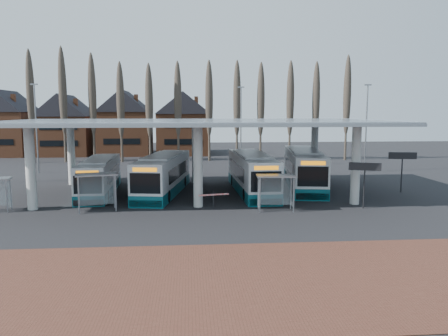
{
  "coord_description": "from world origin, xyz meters",
  "views": [
    {
      "loc": [
        -0.66,
        -29.52,
        7.09
      ],
      "look_at": [
        2.3,
        7.0,
        2.31
      ],
      "focal_mm": 35.0,
      "sensor_mm": 36.0,
      "label": 1
    }
  ],
  "objects": [
    {
      "name": "lamp_post_c",
      "position": [
        20.0,
        20.0,
        5.34
      ],
      "size": [
        0.8,
        0.16,
        10.17
      ],
      "color": "slate",
      "rests_on": "ground"
    },
    {
      "name": "bus_0",
      "position": [
        -8.39,
        8.56,
        1.44
      ],
      "size": [
        2.83,
        11.09,
        3.06
      ],
      "rotation": [
        0.0,
        0.0,
        0.04
      ],
      "color": "silver",
      "rests_on": "ground"
    },
    {
      "name": "bus_2",
      "position": [
        4.85,
        8.29,
        1.62
      ],
      "size": [
        3.0,
        12.43,
        3.43
      ],
      "rotation": [
        0.0,
        0.0,
        0.03
      ],
      "color": "silver",
      "rests_on": "ground"
    },
    {
      "name": "lamp_post_b",
      "position": [
        6.0,
        26.0,
        5.34
      ],
      "size": [
        0.8,
        0.16,
        10.17
      ],
      "color": "slate",
      "rests_on": "ground"
    },
    {
      "name": "bus_3",
      "position": [
        10.04,
        10.19,
        1.68
      ],
      "size": [
        4.65,
        13.12,
        3.57
      ],
      "rotation": [
        0.0,
        0.0,
        -0.15
      ],
      "color": "silver",
      "rests_on": "ground"
    },
    {
      "name": "info_sign_0",
      "position": [
        12.09,
        0.97,
        2.84
      ],
      "size": [
        2.17,
        0.92,
        3.38
      ],
      "rotation": [
        0.0,
        0.0,
        -0.36
      ],
      "color": "black",
      "rests_on": "ground"
    },
    {
      "name": "bus_1",
      "position": [
        -2.87,
        8.23,
        1.59
      ],
      "size": [
        4.54,
        12.41,
        3.38
      ],
      "rotation": [
        0.0,
        0.0,
        -0.16
      ],
      "color": "silver",
      "rests_on": "ground"
    },
    {
      "name": "shelter_1",
      "position": [
        -7.27,
        1.86,
        1.96
      ],
      "size": [
        3.17,
        2.12,
        2.69
      ],
      "rotation": [
        0.0,
        0.0,
        0.25
      ],
      "color": "gray",
      "rests_on": "ground"
    },
    {
      "name": "ground",
      "position": [
        0.0,
        0.0,
        0.0
      ],
      "size": [
        140.0,
        140.0,
        0.0
      ],
      "primitive_type": "plane",
      "color": "black",
      "rests_on": "ground"
    },
    {
      "name": "info_sign_1",
      "position": [
        17.92,
        6.91,
        2.97
      ],
      "size": [
        2.37,
        0.52,
        3.54
      ],
      "rotation": [
        0.0,
        0.0,
        -0.16
      ],
      "color": "black",
      "rests_on": "ground"
    },
    {
      "name": "lamp_post_a",
      "position": [
        -18.0,
        22.0,
        5.34
      ],
      "size": [
        0.8,
        0.16,
        10.17
      ],
      "color": "slate",
      "rests_on": "ground"
    },
    {
      "name": "station_canopy",
      "position": [
        0.0,
        8.0,
        5.68
      ],
      "size": [
        32.0,
        16.0,
        6.34
      ],
      "color": "silver",
      "rests_on": "ground"
    },
    {
      "name": "poplar_row",
      "position": [
        0.0,
        33.0,
        8.78
      ],
      "size": [
        45.1,
        1.1,
        14.5
      ],
      "color": "#473D33",
      "rests_on": "ground"
    },
    {
      "name": "shelter_2",
      "position": [
        5.51,
        0.9,
        1.88
      ],
      "size": [
        2.85,
        1.54,
        2.58
      ],
      "rotation": [
        0.0,
        0.0,
        -0.05
      ],
      "color": "gray",
      "rests_on": "ground"
    },
    {
      "name": "brick_strip",
      "position": [
        0.0,
        -12.0,
        0.01
      ],
      "size": [
        70.0,
        10.0,
        0.03
      ],
      "primitive_type": "cube",
      "color": "#542F21",
      "rests_on": "ground"
    },
    {
      "name": "townhouse_row",
      "position": [
        -15.75,
        44.0,
        5.94
      ],
      "size": [
        36.8,
        10.3,
        12.25
      ],
      "color": "brown",
      "rests_on": "ground"
    },
    {
      "name": "barrier",
      "position": [
        1.13,
        2.15,
        0.89
      ],
      "size": [
        2.26,
        0.87,
        1.15
      ],
      "rotation": [
        0.0,
        0.0,
        0.22
      ],
      "color": "black",
      "rests_on": "ground"
    }
  ]
}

